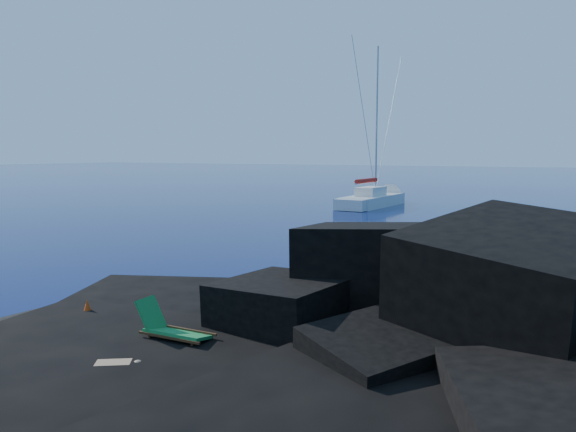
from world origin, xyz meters
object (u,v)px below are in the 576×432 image
deck_chair (177,324)px  marker_cone (87,310)px  sunbather (113,367)px  sailboat (373,206)px

deck_chair → marker_cone: (-3.76, 0.67, -0.34)m
sunbather → marker_cone: 4.38m
deck_chair → marker_cone: 3.83m
deck_chair → sunbather: deck_chair is taller
sailboat → marker_cone: bearing=-78.9°
sailboat → marker_cone: size_ratio=25.63×
sailboat → marker_cone: sailboat is taller
deck_chair → marker_cone: bearing=168.8°
deck_chair → sunbather: (-0.19, -1.86, -0.45)m
sailboat → sunbather: (9.12, -41.65, 0.53)m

